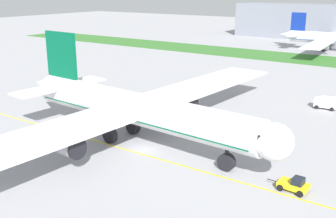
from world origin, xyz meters
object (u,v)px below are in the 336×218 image
airliner_foreground (133,109)px  pushback_tug (294,185)px  service_truck_baggage_loader (326,102)px  parked_airliner_far_left (330,38)px  ground_crew_wingwalker_port (60,147)px

airliner_foreground → pushback_tug: airliner_foreground is taller
airliner_foreground → service_truck_baggage_loader: bearing=60.6°
service_truck_baggage_loader → parked_airliner_far_left: bearing=103.5°
airliner_foreground → parked_airliner_far_left: 132.81m
ground_crew_wingwalker_port → parked_airliner_far_left: bearing=86.8°
airliner_foreground → service_truck_baggage_loader: (23.07, 40.94, -4.68)m
airliner_foreground → parked_airliner_far_left: airliner_foreground is taller
pushback_tug → ground_crew_wingwalker_port: 37.88m
pushback_tug → parked_airliner_far_left: size_ratio=0.08×
parked_airliner_far_left → airliner_foreground: bearing=-90.5°
pushback_tug → parked_airliner_far_left: 137.88m
airliner_foreground → pushback_tug: bearing=-3.8°
parked_airliner_far_left → pushback_tug: bearing=-78.0°
airliner_foreground → pushback_tug: 30.32m
service_truck_baggage_loader → ground_crew_wingwalker_port: bearing=-120.0°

